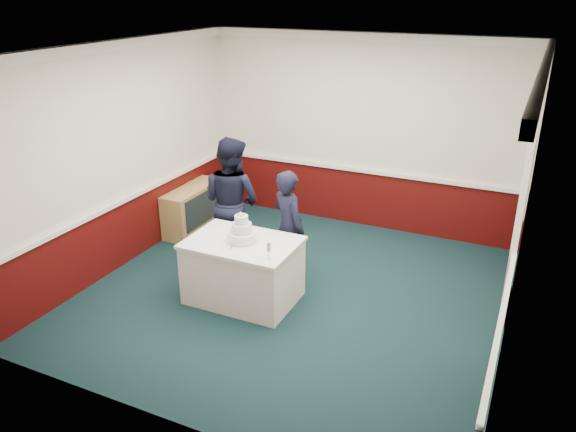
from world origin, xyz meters
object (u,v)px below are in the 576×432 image
at_px(wedding_cake, 242,233).
at_px(person_woman, 289,227).
at_px(cake_table, 243,270).
at_px(person_man, 231,201).
at_px(sideboard, 194,208).
at_px(cake_knife, 231,247).
at_px(champagne_flute, 269,248).

height_order(wedding_cake, person_woman, person_woman).
bearing_deg(person_woman, wedding_cake, 95.72).
bearing_deg(cake_table, person_woman, 64.97).
bearing_deg(cake_table, person_man, 126.70).
relative_size(wedding_cake, person_man, 0.20).
xyz_separation_m(sideboard, cake_table, (1.76, -1.55, 0.05)).
height_order(cake_knife, person_woman, person_woman).
relative_size(wedding_cake, champagne_flute, 1.78).
height_order(cake_table, person_woman, person_woman).
bearing_deg(champagne_flute, person_man, 135.01).
relative_size(cake_knife, person_man, 0.12).
xyz_separation_m(cake_knife, person_man, (-0.61, 1.06, 0.10)).
bearing_deg(cake_knife, person_woman, 48.73).
height_order(sideboard, wedding_cake, wedding_cake).
bearing_deg(wedding_cake, sideboard, 138.60).
xyz_separation_m(sideboard, person_man, (1.11, -0.69, 0.54)).
bearing_deg(cake_table, champagne_flute, -29.25).
distance_m(cake_knife, person_man, 1.23).
relative_size(wedding_cake, cake_knife, 1.65).
bearing_deg(person_man, cake_table, 135.90).
height_order(wedding_cake, cake_knife, wedding_cake).
xyz_separation_m(cake_table, wedding_cake, (-0.00, 0.00, 0.50)).
relative_size(sideboard, cake_table, 0.91).
relative_size(cake_table, cake_knife, 6.00).
distance_m(wedding_cake, person_man, 1.08).
bearing_deg(cake_table, wedding_cake, 90.00).
bearing_deg(cake_knife, person_man, 100.17).
bearing_deg(wedding_cake, person_man, 126.70).
bearing_deg(person_woman, sideboard, 7.49).
relative_size(sideboard, person_woman, 0.79).
xyz_separation_m(sideboard, person_woman, (2.07, -0.89, 0.41)).
bearing_deg(sideboard, cake_table, -41.40).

